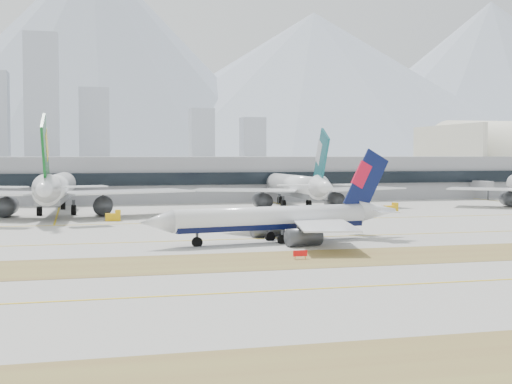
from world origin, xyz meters
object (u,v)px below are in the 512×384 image
object	(u,v)px
taxiing_airliner	(280,219)
terminal	(194,178)
widebody_eva	(56,190)
widebody_cathay	(297,187)

from	to	relation	value
taxiing_airliner	terminal	bearing A→B (deg)	-101.85
taxiing_airliner	widebody_eva	distance (m)	78.44
taxiing_airliner	widebody_cathay	distance (m)	81.11
widebody_eva	taxiing_airliner	bearing A→B (deg)	-145.14
terminal	taxiing_airliner	bearing A→B (deg)	-92.13
taxiing_airliner	widebody_eva	size ratio (longest dim) A/B	0.72
taxiing_airliner	terminal	world-z (taller)	taxiing_airliner
taxiing_airliner	widebody_cathay	world-z (taller)	widebody_cathay
terminal	widebody_eva	bearing A→B (deg)	-127.83
widebody_cathay	taxiing_airliner	bearing A→B (deg)	161.53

